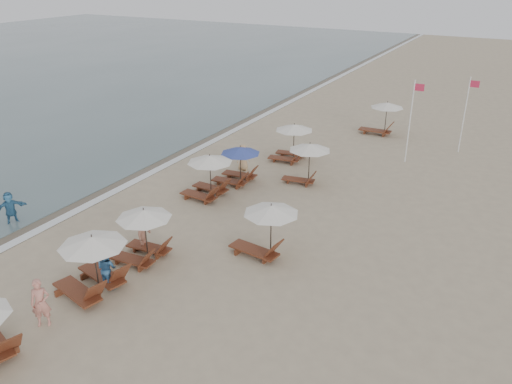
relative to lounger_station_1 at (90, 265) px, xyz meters
The scene contains 18 objects.
ground 5.76m from the lounger_station_1, ahead, with size 160.00×160.00×0.00m, color tan.
wet_sand_band 12.29m from the lounger_station_1, 124.02° to the left, with size 3.20×140.00×0.01m, color #6B5E4C.
foam_line 11.62m from the lounger_station_1, 118.68° to the left, with size 0.50×140.00×0.02m, color white.
lounger_station_1 is the anchor object (origin of this frame).
lounger_station_2 2.56m from the lounger_station_1, 85.76° to the left, with size 2.50×2.17×2.28m.
lounger_station_3 8.88m from the lounger_station_1, 96.06° to the left, with size 2.59×2.26×2.27m.
lounger_station_4 11.16m from the lounger_station_1, 92.87° to the left, with size 2.49×2.11×2.07m.
lounger_station_5 15.67m from the lounger_station_1, 88.22° to the left, with size 2.54×2.25×2.26m.
inland_station_0 6.65m from the lounger_station_1, 50.59° to the left, with size 2.82×2.24×2.22m.
inland_station_1 13.12m from the lounger_station_1, 78.12° to the left, with size 2.54×2.24×2.22m.
inland_station_2 23.61m from the lounger_station_1, 80.86° to the left, with size 2.86×2.24×2.22m.
beachgoer_near 2.19m from the lounger_station_1, 90.73° to the right, with size 0.63×0.41×1.72m, color tan.
beachgoer_mid_a 0.64m from the lounger_station_1, 60.23° to the left, with size 0.75×0.59×1.55m, color #2D5B89.
beachgoer_mid_b 3.20m from the lounger_station_1, 94.21° to the left, with size 1.06×0.61×1.64m, color #9B644F.
beachgoer_far_b 12.97m from the lounger_station_1, 95.25° to the left, with size 0.75×0.49×1.53m, color tan.
waterline_walker 7.52m from the lounger_station_1, 163.18° to the left, with size 1.40×0.45×1.51m, color #2E648B.
flag_pole_near 19.91m from the lounger_station_1, 70.32° to the left, with size 0.60×0.08×4.91m.
flag_pole_far 23.95m from the lounger_station_1, 67.38° to the left, with size 0.60×0.08×4.72m.
Camera 1 is at (6.97, -10.92, 10.89)m, focal length 35.94 mm.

